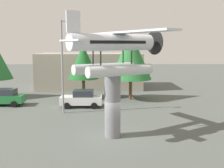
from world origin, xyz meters
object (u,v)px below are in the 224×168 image
streetlight_primary (64,60)px  storefront_building (90,70)px  car_mid_white (82,99)px  tree_east (83,62)px  floatplane_monument (114,49)px  car_near_green (4,97)px  display_pedestal (113,106)px  tree_center_back (131,56)px

streetlight_primary → storefront_building: streetlight_primary is taller
car_mid_white → tree_east: tree_east is taller
floatplane_monument → car_near_green: size_ratio=2.24×
display_pedestal → floatplane_monument: bearing=31.8°
floatplane_monument → car_mid_white: size_ratio=2.24×
streetlight_primary → car_mid_white: bearing=61.7°
floatplane_monument → storefront_building: size_ratio=0.63×
car_near_green → tree_center_back: (13.47, 3.06, 4.19)m
car_mid_white → tree_east: size_ratio=0.66×
car_mid_white → tree_east: bearing=-87.2°
display_pedestal → tree_east: (-3.23, 13.54, 2.17)m
storefront_building → tree_east: bearing=-91.7°
tree_center_back → car_mid_white: bearing=-143.6°
streetlight_primary → tree_center_back: size_ratio=1.10×
car_mid_white → streetlight_primary: streetlight_primary is taller
car_near_green → tree_center_back: bearing=-167.2°
car_near_green → streetlight_primary: size_ratio=0.49×
display_pedestal → car_near_green: size_ratio=1.03×
car_near_green → streetlight_primary: 8.61m
storefront_building → car_mid_white: bearing=-90.1°
car_mid_white → display_pedestal: bearing=108.5°
floatplane_monument → tree_center_back: floatplane_monument is taller
car_near_green → storefront_building: (8.22, 12.18, 1.65)m
car_mid_white → storefront_building: bearing=-90.1°
display_pedestal → car_near_green: display_pedestal is taller
floatplane_monument → storefront_building: bearing=66.2°
car_mid_white → storefront_building: 13.11m
streetlight_primary → tree_east: size_ratio=1.34×
tree_east → storefront_building: bearing=88.3°
floatplane_monument → car_mid_white: 10.75m
floatplane_monument → tree_east: bearing=72.1°
car_mid_white → storefront_building: size_ratio=0.28×
floatplane_monument → streetlight_primary: streetlight_primary is taller
streetlight_primary → tree_center_back: bearing=43.8°
display_pedestal → car_mid_white: display_pedestal is taller
floatplane_monument → tree_east: 13.98m
display_pedestal → car_mid_white: (-3.01, 8.99, -1.29)m
floatplane_monument → car_mid_white: floatplane_monument is taller
floatplane_monument → tree_center_back: 13.03m
car_near_green → tree_east: 9.45m
car_near_green → tree_east: size_ratio=0.66×
streetlight_primary → storefront_building: (1.33, 15.42, -2.36)m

